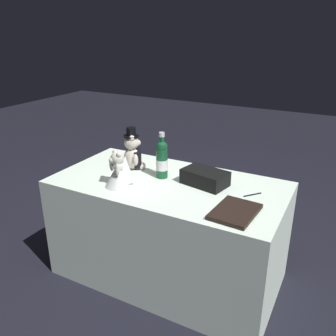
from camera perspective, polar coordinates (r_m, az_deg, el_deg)
name	(u,v)px	position (r m, az deg, el deg)	size (l,w,h in m)	color
ground_plane	(168,273)	(2.74, 0.00, -16.53)	(12.00, 12.00, 0.00)	black
reception_table	(168,230)	(2.53, 0.00, -9.94)	(1.54, 0.80, 0.74)	white
teddy_bear_groom	(133,153)	(2.55, -5.62, 2.45)	(0.16, 0.15, 0.31)	beige
teddy_bear_bride	(120,171)	(2.28, -7.71, -0.47)	(0.21, 0.22, 0.24)	white
champagne_bottle	(162,159)	(2.38, -0.98, 1.49)	(0.08, 0.08, 0.32)	#144B2A
signing_pen	(252,195)	(2.23, 13.33, -4.21)	(0.09, 0.11, 0.01)	black
gift_case_black	(205,178)	(2.31, 5.96, -1.54)	(0.32, 0.23, 0.10)	black
guestbook	(235,212)	(2.00, 10.73, -6.92)	(0.22, 0.30, 0.02)	black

